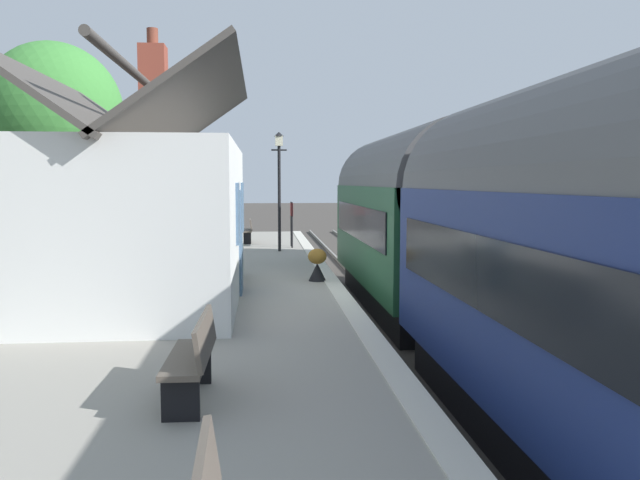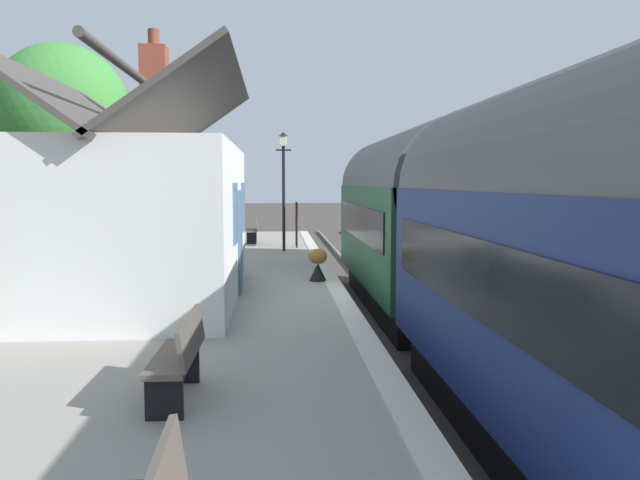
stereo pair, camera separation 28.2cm
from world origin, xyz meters
name	(u,v)px [view 1 (the left image)]	position (x,y,z in m)	size (l,w,h in m)	color
ground_plane	(395,330)	(0.00, 0.00, 0.00)	(160.00, 160.00, 0.00)	#423D38
platform	(203,314)	(0.00, 3.98, 0.42)	(32.00, 5.97, 0.84)	gray
platform_edge_coping	(339,291)	(0.00, 1.18, 0.84)	(32.00, 0.36, 0.02)	beige
rail_near	(470,325)	(0.00, -1.62, 0.07)	(52.00, 0.08, 0.14)	gray
rail_far	(403,326)	(0.00, -0.18, 0.07)	(52.00, 0.08, 0.14)	gray
train	(469,232)	(-1.95, -0.90, 2.21)	(16.84, 2.73, 4.32)	black
station_building	(140,216)	(-0.54, 5.07, 2.44)	(6.91, 3.98, 5.56)	white
bench_by_lamp	(194,356)	(-6.36, 3.47, 1.31)	(1.41, 0.46, 0.88)	brown
bench_platform_end	(248,230)	(10.83, 3.29, 1.31)	(1.41, 0.46, 0.88)	brown
planter_edge_near	(189,248)	(4.99, 4.79, 1.26)	(0.52, 0.52, 0.81)	gray
planter_bench_right	(317,265)	(1.47, 1.50, 1.21)	(0.43, 0.43, 0.74)	black
lamp_post_platform	(279,169)	(7.77, 2.19, 3.52)	(0.32, 0.50, 3.87)	black
station_sign_board	(292,213)	(9.13, 1.73, 2.02)	(0.96, 0.06, 1.57)	black
tree_behind_building	(54,113)	(12.03, 10.50, 5.67)	(4.97, 5.04, 8.30)	#4C3828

